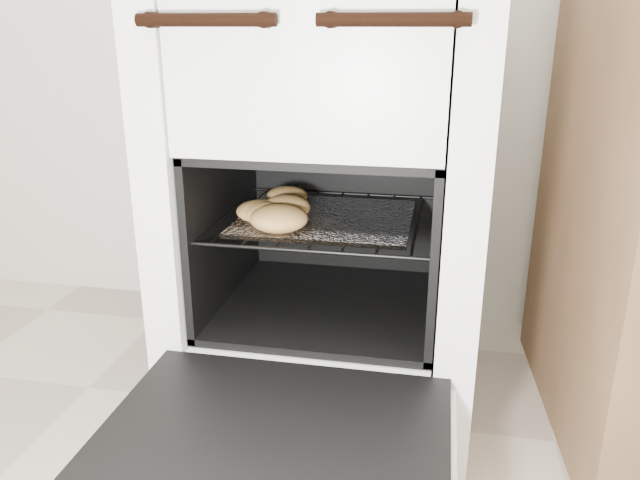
# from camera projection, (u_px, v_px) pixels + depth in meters

# --- Properties ---
(stove) EXTENTS (0.58, 0.65, 0.90)m
(stove) POSITION_uv_depth(u_px,v_px,m) (333.00, 196.00, 1.29)
(stove) COLOR white
(stove) RESTS_ON ground
(oven_door) EXTENTS (0.53, 0.41, 0.04)m
(oven_door) POSITION_uv_depth(u_px,v_px,m) (274.00, 443.00, 0.91)
(oven_door) COLOR black
(oven_door) RESTS_ON stove
(oven_rack) EXTENTS (0.43, 0.41, 0.01)m
(oven_rack) POSITION_uv_depth(u_px,v_px,m) (328.00, 218.00, 1.24)
(oven_rack) COLOR black
(oven_rack) RESTS_ON stove
(foil_sheet) EXTENTS (0.33, 0.29, 0.01)m
(foil_sheet) POSITION_uv_depth(u_px,v_px,m) (326.00, 218.00, 1.22)
(foil_sheet) COLOR white
(foil_sheet) RESTS_ON oven_rack
(baked_rolls) EXTENTS (0.16, 0.27, 0.05)m
(baked_rolls) POSITION_uv_depth(u_px,v_px,m) (277.00, 211.00, 1.17)
(baked_rolls) COLOR #B78449
(baked_rolls) RESTS_ON foil_sheet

